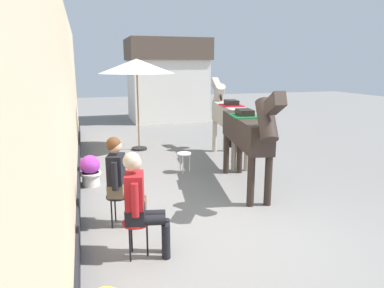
# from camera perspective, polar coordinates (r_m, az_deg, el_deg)

# --- Properties ---
(ground_plane) EXTENTS (40.00, 40.00, 0.00)m
(ground_plane) POSITION_cam_1_polar(r_m,az_deg,el_deg) (8.34, -1.00, -4.27)
(ground_plane) COLOR slate
(pub_facade_wall) EXTENTS (0.34, 14.00, 3.40)m
(pub_facade_wall) POSITION_cam_1_polar(r_m,az_deg,el_deg) (6.25, -20.10, 3.67)
(pub_facade_wall) COLOR #CCB793
(pub_facade_wall) RESTS_ON ground_plane
(distant_cottage) EXTENTS (3.40, 2.60, 3.50)m
(distant_cottage) POSITION_cam_1_polar(r_m,az_deg,el_deg) (15.90, -4.01, 10.37)
(distant_cottage) COLOR silver
(distant_cottage) RESTS_ON ground_plane
(seated_visitor_near) EXTENTS (0.61, 0.48, 1.39)m
(seated_visitor_near) POSITION_cam_1_polar(r_m,az_deg,el_deg) (4.55, -8.34, -8.82)
(seated_visitor_near) COLOR red
(seated_visitor_near) RESTS_ON ground_plane
(seated_visitor_far) EXTENTS (0.61, 0.48, 1.39)m
(seated_visitor_far) POSITION_cam_1_polar(r_m,az_deg,el_deg) (5.47, -11.37, -5.21)
(seated_visitor_far) COLOR black
(seated_visitor_far) RESTS_ON ground_plane
(saddled_horse_near) EXTENTS (0.81, 2.98, 2.06)m
(saddled_horse_near) POSITION_cam_1_polar(r_m,az_deg,el_deg) (6.92, 8.88, 1.93)
(saddled_horse_near) COLOR #2D231E
(saddled_horse_near) RESTS_ON ground_plane
(saddled_horse_far) EXTENTS (0.72, 2.99, 2.06)m
(saddled_horse_far) POSITION_cam_1_polar(r_m,az_deg,el_deg) (9.18, 5.88, 4.64)
(saddled_horse_far) COLOR #B2A899
(saddled_horse_far) RESTS_ON ground_plane
(flower_planter_farthest) EXTENTS (0.43, 0.43, 0.64)m
(flower_planter_farthest) POSITION_cam_1_polar(r_m,az_deg,el_deg) (7.53, -16.00, -4.01)
(flower_planter_farthest) COLOR beige
(flower_planter_farthest) RESTS_ON ground_plane
(cafe_parasol) EXTENTS (2.10, 2.10, 2.58)m
(cafe_parasol) POSITION_cam_1_polar(r_m,az_deg,el_deg) (10.18, -8.88, 12.14)
(cafe_parasol) COLOR black
(cafe_parasol) RESTS_ON ground_plane
(spare_stool_white) EXTENTS (0.32, 0.32, 0.46)m
(spare_stool_white) POSITION_cam_1_polar(r_m,az_deg,el_deg) (8.10, -1.27, -1.85)
(spare_stool_white) COLOR white
(spare_stool_white) RESTS_ON ground_plane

